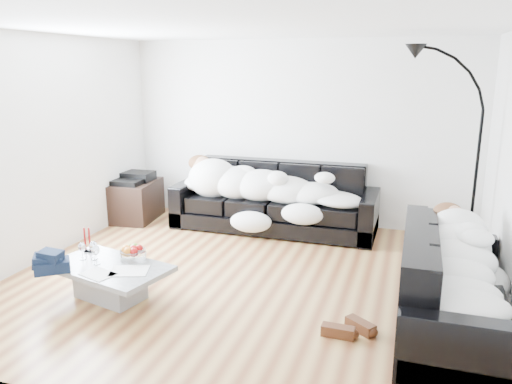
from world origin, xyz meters
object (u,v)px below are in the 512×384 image
(coffee_table, at_px, (110,282))
(fruit_bowl, at_px, (133,252))
(wine_glass_a, at_px, (94,251))
(wine_glass_c, at_px, (96,255))
(av_cabinet, at_px, (136,201))
(sleeper_right, at_px, (458,258))
(sofa_back, at_px, (274,197))
(sofa_right, at_px, (455,282))
(candle_right, at_px, (90,240))
(stereo, at_px, (134,177))
(sleeper_back, at_px, (273,184))
(wine_glass_b, at_px, (82,251))
(shoes, at_px, (349,328))
(candle_left, at_px, (85,240))
(floor_lamp, at_px, (476,172))

(coffee_table, height_order, fruit_bowl, fruit_bowl)
(fruit_bowl, xyz_separation_m, wine_glass_a, (-0.37, -0.12, 0.01))
(wine_glass_c, xyz_separation_m, av_cabinet, (-1.02, 2.40, -0.15))
(sleeper_right, bearing_deg, wine_glass_c, 97.73)
(sofa_back, bearing_deg, wine_glass_a, -115.14)
(sofa_right, relative_size, wine_glass_c, 11.05)
(coffee_table, bearing_deg, candle_right, 147.14)
(candle_right, height_order, stereo, stereo)
(sleeper_right, height_order, candle_right, sleeper_right)
(sofa_right, height_order, coffee_table, sofa_right)
(sleeper_right, bearing_deg, sofa_back, 46.30)
(coffee_table, bearing_deg, stereo, 115.64)
(coffee_table, bearing_deg, av_cabinet, 115.64)
(sleeper_back, height_order, stereo, sleeper_back)
(sofa_right, relative_size, wine_glass_a, 11.16)
(coffee_table, bearing_deg, wine_glass_b, 170.79)
(sofa_back, relative_size, wine_glass_a, 14.96)
(wine_glass_a, distance_m, wine_glass_c, 0.13)
(wine_glass_c, relative_size, candle_right, 0.71)
(sofa_right, xyz_separation_m, wine_glass_c, (-3.31, -0.45, 0.01))
(shoes, bearing_deg, stereo, 158.71)
(candle_right, bearing_deg, wine_glass_a, -44.70)
(wine_glass_b, bearing_deg, candle_right, 104.92)
(wine_glass_a, relative_size, av_cabinet, 0.22)
(sofa_right, distance_m, sleeper_back, 3.07)
(sofa_back, xyz_separation_m, fruit_bowl, (-0.79, -2.37, -0.04))
(wine_glass_a, relative_size, candle_left, 0.72)
(candle_left, height_order, candle_right, candle_right)
(sleeper_back, relative_size, floor_lamp, 1.09)
(shoes, bearing_deg, sofa_back, 131.51)
(sleeper_back, bearing_deg, sofa_back, 90.00)
(sofa_right, xyz_separation_m, candle_right, (-3.57, -0.19, 0.05))
(floor_lamp, bearing_deg, wine_glass_c, -130.21)
(sofa_right, relative_size, wine_glass_b, 11.98)
(wine_glass_a, bearing_deg, sleeper_right, 5.93)
(coffee_table, distance_m, shoes, 2.34)
(sofa_right, relative_size, floor_lamp, 0.96)
(sleeper_back, distance_m, candle_left, 2.68)
(sofa_right, bearing_deg, sleeper_right, 0.00)
(shoes, bearing_deg, sleeper_back, 131.99)
(candle_right, bearing_deg, shoes, -4.65)
(sofa_right, distance_m, stereo, 4.75)
(fruit_bowl, distance_m, floor_lamp, 3.83)
(sleeper_back, xyz_separation_m, fruit_bowl, (-0.79, -2.32, -0.24))
(fruit_bowl, bearing_deg, wine_glass_b, -162.01)
(sleeper_back, distance_m, sleeper_right, 3.06)
(sleeper_back, distance_m, candle_right, 2.65)
(wine_glass_c, bearing_deg, candle_right, 135.02)
(fruit_bowl, distance_m, shoes, 2.23)
(sofa_back, bearing_deg, wine_glass_b, -116.82)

